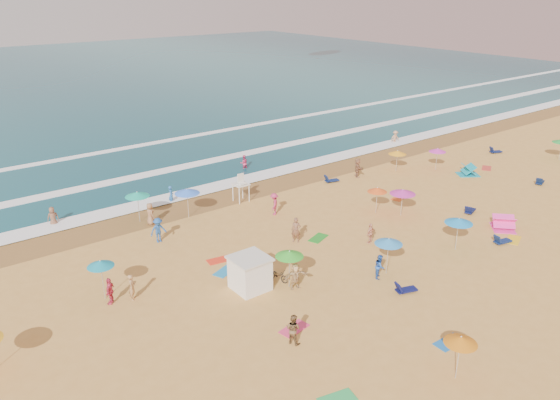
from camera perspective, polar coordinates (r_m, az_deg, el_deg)
ground at (r=38.54m, az=3.76°, el=-5.18°), size 220.00×220.00×0.00m
ocean at (r=113.39m, az=-25.86°, el=10.77°), size 220.00×140.00×0.18m
wet_sand at (r=47.79m, az=-6.11°, el=0.24°), size 220.00×220.00×0.00m
surf_foam at (r=55.06m, az=-10.96°, el=2.99°), size 200.00×18.70×0.05m
cabana at (r=33.41m, az=-3.16°, el=-7.72°), size 2.00×2.00×2.00m
cabana_roof at (r=32.90m, az=-3.19°, el=-6.11°), size 2.20×2.20×0.12m
bicycle at (r=34.45m, az=-0.22°, el=-7.86°), size 0.93×1.60×0.79m
lifeguard_stand at (r=46.52m, az=-4.11°, el=1.08°), size 1.20×1.20×2.10m
beach_umbrellas at (r=37.61m, az=6.40°, el=-2.34°), size 62.82×31.35×0.78m
loungers at (r=41.35m, az=14.47°, el=-3.65°), size 57.14×25.86×0.34m
towels at (r=36.28m, az=7.45°, el=-7.12°), size 48.44×16.73×0.03m
popup_tents at (r=50.40m, az=20.54°, el=0.81°), size 11.27×11.64×1.20m
beachgoers at (r=41.57m, az=-2.59°, el=-1.82°), size 55.09×26.28×2.12m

